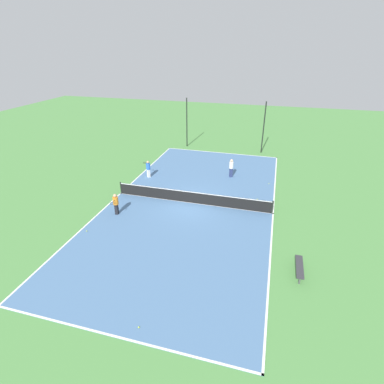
{
  "coord_description": "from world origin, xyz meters",
  "views": [
    {
      "loc": [
        5.08,
        -18.42,
        10.46
      ],
      "look_at": [
        0.0,
        0.0,
        0.9
      ],
      "focal_mm": 28.0,
      "sensor_mm": 36.0,
      "label": 1
    }
  ],
  "objects_px": {
    "tennis_net": "(192,197)",
    "fence_post_back_right": "(264,128)",
    "player_center_orange": "(116,203)",
    "player_far_white": "(231,167)",
    "bench": "(299,267)",
    "player_near_blue": "(148,168)",
    "tennis_ball_far_baseline": "(269,183)",
    "tennis_ball_near_net": "(87,231)",
    "fence_post_back_left": "(187,123)",
    "tennis_ball_left_sideline": "(139,327)",
    "tennis_ball_right_alley": "(257,199)"
  },
  "relations": [
    {
      "from": "tennis_net",
      "to": "fence_post_back_right",
      "type": "xyz_separation_m",
      "value": [
        4.1,
        12.75,
        2.13
      ]
    },
    {
      "from": "player_center_orange",
      "to": "player_far_white",
      "type": "bearing_deg",
      "value": 132.13
    },
    {
      "from": "bench",
      "to": "player_far_white",
      "type": "xyz_separation_m",
      "value": [
        -5.18,
        11.15,
        0.54
      ]
    },
    {
      "from": "player_near_blue",
      "to": "tennis_ball_far_baseline",
      "type": "distance_m",
      "value": 10.23
    },
    {
      "from": "tennis_ball_near_net",
      "to": "fence_post_back_left",
      "type": "height_order",
      "value": "fence_post_back_left"
    },
    {
      "from": "player_center_orange",
      "to": "player_near_blue",
      "type": "relative_size",
      "value": 1.01
    },
    {
      "from": "tennis_ball_near_net",
      "to": "tennis_ball_left_sideline",
      "type": "bearing_deg",
      "value": -42.76
    },
    {
      "from": "player_center_orange",
      "to": "player_near_blue",
      "type": "distance_m",
      "value": 6.38
    },
    {
      "from": "bench",
      "to": "tennis_ball_near_net",
      "type": "distance_m",
      "value": 12.46
    },
    {
      "from": "tennis_ball_near_net",
      "to": "tennis_ball_far_baseline",
      "type": "height_order",
      "value": "same"
    },
    {
      "from": "tennis_net",
      "to": "tennis_ball_far_baseline",
      "type": "xyz_separation_m",
      "value": [
        5.26,
        4.85,
        -0.45
      ]
    },
    {
      "from": "fence_post_back_right",
      "to": "tennis_ball_far_baseline",
      "type": "bearing_deg",
      "value": -81.66
    },
    {
      "from": "tennis_ball_right_alley",
      "to": "tennis_ball_left_sideline",
      "type": "height_order",
      "value": "same"
    },
    {
      "from": "tennis_ball_right_alley",
      "to": "tennis_ball_left_sideline",
      "type": "distance_m",
      "value": 13.16
    },
    {
      "from": "tennis_ball_right_alley",
      "to": "tennis_net",
      "type": "bearing_deg",
      "value": -159.06
    },
    {
      "from": "tennis_ball_near_net",
      "to": "tennis_ball_far_baseline",
      "type": "xyz_separation_m",
      "value": [
        10.54,
        10.14,
        0.0
      ]
    },
    {
      "from": "tennis_ball_near_net",
      "to": "player_near_blue",
      "type": "bearing_deg",
      "value": 87.17
    },
    {
      "from": "tennis_ball_right_alley",
      "to": "tennis_ball_far_baseline",
      "type": "relative_size",
      "value": 1.0
    },
    {
      "from": "player_center_orange",
      "to": "tennis_ball_far_baseline",
      "type": "height_order",
      "value": "player_center_orange"
    },
    {
      "from": "player_far_white",
      "to": "tennis_net",
      "type": "bearing_deg",
      "value": 122.63
    },
    {
      "from": "tennis_ball_right_alley",
      "to": "tennis_ball_far_baseline",
      "type": "distance_m",
      "value": 3.19
    },
    {
      "from": "player_far_white",
      "to": "tennis_ball_far_baseline",
      "type": "height_order",
      "value": "player_far_white"
    },
    {
      "from": "bench",
      "to": "player_far_white",
      "type": "distance_m",
      "value": 12.31
    },
    {
      "from": "tennis_ball_near_net",
      "to": "player_far_white",
      "type": "bearing_deg",
      "value": 55.87
    },
    {
      "from": "player_center_orange",
      "to": "tennis_ball_far_baseline",
      "type": "distance_m",
      "value": 12.47
    },
    {
      "from": "bench",
      "to": "tennis_ball_left_sideline",
      "type": "distance_m",
      "value": 8.24
    },
    {
      "from": "tennis_ball_near_net",
      "to": "tennis_ball_far_baseline",
      "type": "relative_size",
      "value": 1.0
    },
    {
      "from": "tennis_ball_right_alley",
      "to": "fence_post_back_right",
      "type": "relative_size",
      "value": 0.01
    },
    {
      "from": "tennis_ball_right_alley",
      "to": "player_far_white",
      "type": "bearing_deg",
      "value": 124.66
    },
    {
      "from": "player_far_white",
      "to": "tennis_ball_right_alley",
      "type": "relative_size",
      "value": 23.65
    },
    {
      "from": "bench",
      "to": "player_near_blue",
      "type": "relative_size",
      "value": 1.22
    },
    {
      "from": "player_center_orange",
      "to": "player_near_blue",
      "type": "bearing_deg",
      "value": 173.29
    },
    {
      "from": "tennis_ball_near_net",
      "to": "fence_post_back_left",
      "type": "bearing_deg",
      "value": 86.22
    },
    {
      "from": "player_near_blue",
      "to": "player_center_orange",
      "type": "bearing_deg",
      "value": 131.62
    },
    {
      "from": "tennis_ball_right_alley",
      "to": "tennis_ball_left_sideline",
      "type": "relative_size",
      "value": 1.0
    },
    {
      "from": "fence_post_back_left",
      "to": "player_far_white",
      "type": "bearing_deg",
      "value": -50.24
    },
    {
      "from": "tennis_net",
      "to": "fence_post_back_right",
      "type": "height_order",
      "value": "fence_post_back_right"
    },
    {
      "from": "player_center_orange",
      "to": "fence_post_back_left",
      "type": "xyz_separation_m",
      "value": [
        0.4,
        15.62,
        1.77
      ]
    },
    {
      "from": "player_far_white",
      "to": "player_near_blue",
      "type": "bearing_deg",
      "value": 68.51
    },
    {
      "from": "bench",
      "to": "tennis_ball_left_sideline",
      "type": "height_order",
      "value": "bench"
    },
    {
      "from": "tennis_ball_near_net",
      "to": "fence_post_back_right",
      "type": "relative_size",
      "value": 0.01
    },
    {
      "from": "player_near_blue",
      "to": "fence_post_back_left",
      "type": "height_order",
      "value": "fence_post_back_left"
    },
    {
      "from": "tennis_ball_left_sideline",
      "to": "fence_post_back_left",
      "type": "height_order",
      "value": "fence_post_back_left"
    },
    {
      "from": "player_center_orange",
      "to": "tennis_ball_left_sideline",
      "type": "height_order",
      "value": "player_center_orange"
    },
    {
      "from": "player_far_white",
      "to": "fence_post_back_left",
      "type": "xyz_separation_m",
      "value": [
        -6.08,
        7.31,
        1.71
      ]
    },
    {
      "from": "player_near_blue",
      "to": "tennis_ball_left_sideline",
      "type": "bearing_deg",
      "value": 149.7
    },
    {
      "from": "tennis_ball_left_sideline",
      "to": "fence_post_back_left",
      "type": "bearing_deg",
      "value": 101.57
    },
    {
      "from": "tennis_ball_left_sideline",
      "to": "fence_post_back_left",
      "type": "xyz_separation_m",
      "value": [
        -4.83,
        23.61,
        2.58
      ]
    },
    {
      "from": "tennis_ball_right_alley",
      "to": "fence_post_back_right",
      "type": "height_order",
      "value": "fence_post_back_right"
    },
    {
      "from": "tennis_net",
      "to": "tennis_ball_right_alley",
      "type": "height_order",
      "value": "tennis_net"
    }
  ]
}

